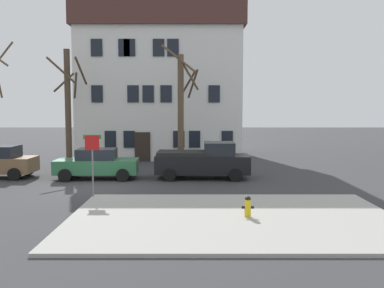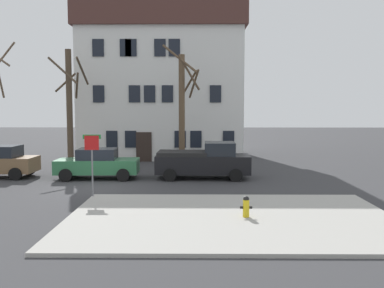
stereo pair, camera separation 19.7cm
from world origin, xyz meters
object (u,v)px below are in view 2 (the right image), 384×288
(building_main, at_px, (163,80))
(pickup_truck_black, at_px, (204,161))
(bicycle_leaning, at_px, (18,161))
(tree_bare_mid, at_px, (70,104))
(car_green_sedan, at_px, (98,164))
(street_sign_pole, at_px, (92,154))
(tree_bare_far, at_px, (183,106))
(fire_hydrant, at_px, (246,206))

(building_main, relative_size, pickup_truck_black, 2.45)
(bicycle_leaning, bearing_deg, tree_bare_mid, 12.93)
(car_green_sedan, bearing_deg, bicycle_leaning, 144.16)
(tree_bare_mid, distance_m, bicycle_leaning, 5.00)
(street_sign_pole, bearing_deg, pickup_truck_black, 47.25)
(street_sign_pole, bearing_deg, car_green_sedan, 100.85)
(tree_bare_mid, bearing_deg, tree_bare_far, -7.05)
(bicycle_leaning, bearing_deg, tree_bare_far, -0.92)
(building_main, xyz_separation_m, tree_bare_mid, (-5.73, -5.82, -1.92))
(tree_bare_far, xyz_separation_m, car_green_sedan, (-4.47, -4.37, -3.09))
(tree_bare_mid, xyz_separation_m, street_sign_pole, (3.97, -10.30, -2.16))
(tree_bare_mid, distance_m, fire_hydrant, 17.32)
(building_main, xyz_separation_m, pickup_truck_black, (3.03, -10.95, -5.04))
(fire_hydrant, xyz_separation_m, bicycle_leaning, (-13.34, 12.88, -0.13))
(fire_hydrant, bearing_deg, bicycle_leaning, 136.00)
(tree_bare_far, bearing_deg, pickup_truck_black, -73.05)
(tree_bare_far, xyz_separation_m, pickup_truck_black, (1.28, -4.20, -2.96))
(street_sign_pole, distance_m, bicycle_leaning, 12.09)
(building_main, bearing_deg, car_green_sedan, -103.73)
(fire_hydrant, bearing_deg, tree_bare_mid, 126.43)
(fire_hydrant, bearing_deg, car_green_sedan, 130.21)
(tree_bare_far, height_order, pickup_truck_black, tree_bare_far)
(tree_bare_mid, relative_size, tree_bare_far, 1.00)
(pickup_truck_black, xyz_separation_m, fire_hydrant, (1.30, -8.51, -0.46))
(car_green_sedan, height_order, pickup_truck_black, pickup_truck_black)
(building_main, distance_m, bicycle_leaning, 12.49)
(tree_bare_mid, height_order, fire_hydrant, tree_bare_mid)
(tree_bare_far, bearing_deg, bicycle_leaning, 179.08)
(tree_bare_far, relative_size, bicycle_leaning, 4.39)
(pickup_truck_black, distance_m, street_sign_pole, 7.12)
(tree_bare_far, bearing_deg, street_sign_pole, -110.53)
(tree_bare_mid, bearing_deg, street_sign_pole, -68.91)
(tree_bare_mid, height_order, car_green_sedan, tree_bare_mid)
(pickup_truck_black, bearing_deg, street_sign_pole, -132.75)
(building_main, bearing_deg, street_sign_pole, -96.22)
(pickup_truck_black, xyz_separation_m, street_sign_pole, (-4.79, -5.18, 0.95))
(fire_hydrant, distance_m, street_sign_pole, 7.08)
(building_main, relative_size, fire_hydrant, 17.29)
(street_sign_pole, xyz_separation_m, bicycle_leaning, (-7.25, 9.55, -1.54))
(fire_hydrant, height_order, street_sign_pole, street_sign_pole)
(car_green_sedan, height_order, street_sign_pole, street_sign_pole)
(street_sign_pole, bearing_deg, tree_bare_mid, 111.09)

